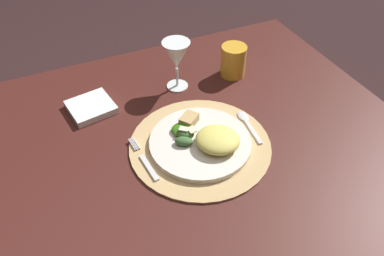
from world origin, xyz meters
The scene contains 11 objects.
dining_table centered at (0.00, 0.00, 0.55)m, with size 1.14×0.94×0.71m.
placemat centered at (0.01, -0.03, 0.71)m, with size 0.36×0.36×0.01m, color tan.
dinner_plate centered at (0.01, -0.03, 0.72)m, with size 0.26×0.26×0.01m, color silver.
pasta_serving centered at (0.04, -0.06, 0.75)m, with size 0.11×0.10×0.04m, color #D8CB5F.
salad_greens centered at (-0.02, 0.01, 0.74)m, with size 0.07×0.09×0.02m.
bread_piece centered at (0.01, 0.04, 0.74)m, with size 0.05×0.04×0.02m, color tan.
fork centered at (-0.13, -0.03, 0.72)m, with size 0.03×0.16×0.00m.
spoon centered at (0.16, 0.00, 0.72)m, with size 0.03×0.13×0.01m.
napkin centered at (-0.21, 0.22, 0.72)m, with size 0.12×0.11×0.02m, color white.
wine_glass centered at (0.06, 0.23, 0.81)m, with size 0.08×0.08×0.15m.
amber_tumbler centered at (0.24, 0.22, 0.76)m, with size 0.08×0.08×0.10m, color gold.
Camera 1 is at (-0.28, -0.63, 1.40)m, focal length 35.46 mm.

